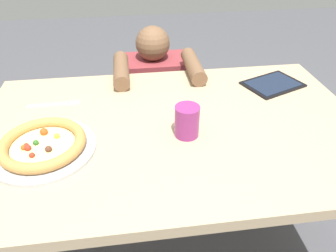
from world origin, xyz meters
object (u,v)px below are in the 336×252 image
Objects in this scene: drink_cup_colored at (187,121)px; fork at (56,104)px; tablet at (273,84)px; diner_seated at (155,111)px; pizza_near at (43,145)px.

drink_cup_colored is 0.55× the size of fork.
tablet is 0.71m from diner_seated.
drink_cup_colored is 0.39× the size of tablet.
pizza_near is 2.99× the size of drink_cup_colored.
fork is 0.71× the size of tablet.
pizza_near is 0.47m from drink_cup_colored.
fork is at bearing -134.88° from diner_seated.
pizza_near is at bearing -160.07° from tablet.
drink_cup_colored is 0.55m from fork.
diner_seated is (0.43, 0.43, -0.34)m from fork.
diner_seated reaches higher than pizza_near.
tablet is at bearing 19.93° from pizza_near.
fork is at bearing 90.77° from pizza_near.
tablet reaches higher than fork.
tablet is at bearing -38.38° from diner_seated.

